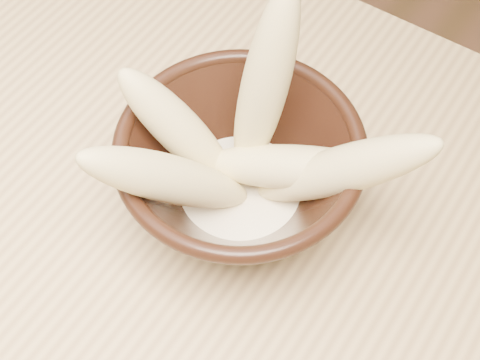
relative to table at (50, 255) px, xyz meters
name	(u,v)px	position (x,y,z in m)	size (l,w,h in m)	color
table	(50,255)	(0.00, 0.00, 0.00)	(1.20, 0.80, 0.75)	tan
bowl	(240,174)	(0.15, 0.11, 0.14)	(0.19, 0.19, 0.11)	black
milk_puddle	(240,191)	(0.15, 0.11, 0.11)	(0.11, 0.11, 0.02)	#F0E3C1
banana_upright	(264,88)	(0.15, 0.14, 0.21)	(0.04, 0.04, 0.18)	#EDD88C
banana_left	(179,129)	(0.10, 0.10, 0.17)	(0.04, 0.04, 0.14)	#EDD88C
banana_right	(340,170)	(0.23, 0.13, 0.18)	(0.04, 0.04, 0.17)	#EDD88C
banana_across	(293,167)	(0.19, 0.13, 0.16)	(0.04, 0.04, 0.16)	#EDD88C
banana_front	(171,179)	(0.13, 0.06, 0.18)	(0.04, 0.04, 0.17)	#EDD88C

